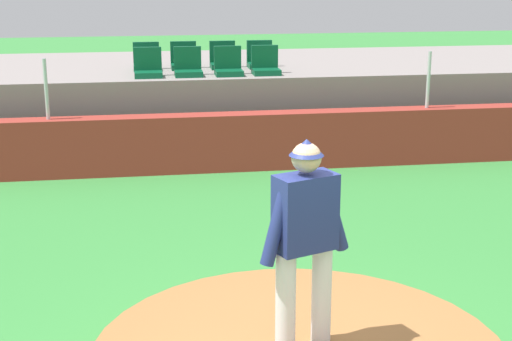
{
  "coord_description": "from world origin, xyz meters",
  "views": [
    {
      "loc": [
        -1.21,
        -5.46,
        3.36
      ],
      "look_at": [
        0.0,
        2.31,
        1.17
      ],
      "focal_mm": 53.26,
      "sensor_mm": 36.0,
      "label": 1
    }
  ],
  "objects_px": {
    "stadium_chair_5": "(184,60)",
    "stadium_chair_2": "(228,66)",
    "pitcher": "(305,230)",
    "stadium_chair_0": "(148,68)",
    "stadium_chair_3": "(265,65)",
    "stadium_chair_4": "(147,61)",
    "stadium_chair_6": "(223,60)",
    "stadium_chair_1": "(188,67)",
    "stadium_chair_7": "(260,59)"
  },
  "relations": [
    {
      "from": "stadium_chair_7",
      "to": "stadium_chair_5",
      "type": "bearing_deg",
      "value": -1.27
    },
    {
      "from": "stadium_chair_5",
      "to": "stadium_chair_3",
      "type": "bearing_deg",
      "value": 147.16
    },
    {
      "from": "pitcher",
      "to": "stadium_chair_3",
      "type": "distance_m",
      "value": 7.87
    },
    {
      "from": "pitcher",
      "to": "stadium_chair_1",
      "type": "distance_m",
      "value": 7.82
    },
    {
      "from": "stadium_chair_0",
      "to": "stadium_chair_5",
      "type": "height_order",
      "value": "same"
    },
    {
      "from": "stadium_chair_2",
      "to": "stadium_chair_6",
      "type": "xyz_separation_m",
      "value": [
        0.01,
        0.9,
        0.0
      ]
    },
    {
      "from": "stadium_chair_7",
      "to": "stadium_chair_0",
      "type": "bearing_deg",
      "value": 22.18
    },
    {
      "from": "pitcher",
      "to": "stadium_chair_6",
      "type": "distance_m",
      "value": 8.69
    },
    {
      "from": "pitcher",
      "to": "stadium_chair_1",
      "type": "xyz_separation_m",
      "value": [
        -0.39,
        7.81,
        0.25
      ]
    },
    {
      "from": "stadium_chair_2",
      "to": "stadium_chair_5",
      "type": "bearing_deg",
      "value": -51.72
    },
    {
      "from": "pitcher",
      "to": "stadium_chair_6",
      "type": "xyz_separation_m",
      "value": [
        0.33,
        8.68,
        0.25
      ]
    },
    {
      "from": "stadium_chair_0",
      "to": "stadium_chair_1",
      "type": "height_order",
      "value": "same"
    },
    {
      "from": "pitcher",
      "to": "stadium_chair_3",
      "type": "height_order",
      "value": "pitcher"
    },
    {
      "from": "stadium_chair_1",
      "to": "stadium_chair_6",
      "type": "distance_m",
      "value": 1.13
    },
    {
      "from": "pitcher",
      "to": "stadium_chair_5",
      "type": "bearing_deg",
      "value": 72.38
    },
    {
      "from": "stadium_chair_4",
      "to": "stadium_chair_7",
      "type": "relative_size",
      "value": 1.0
    },
    {
      "from": "stadium_chair_6",
      "to": "stadium_chair_4",
      "type": "bearing_deg",
      "value": -0.13
    },
    {
      "from": "stadium_chair_3",
      "to": "stadium_chair_2",
      "type": "bearing_deg",
      "value": 1.71
    },
    {
      "from": "stadium_chair_7",
      "to": "stadium_chair_4",
      "type": "bearing_deg",
      "value": -0.25
    },
    {
      "from": "stadium_chair_1",
      "to": "stadium_chair_5",
      "type": "xyz_separation_m",
      "value": [
        -0.02,
        0.9,
        0.0
      ]
    },
    {
      "from": "pitcher",
      "to": "stadium_chair_4",
      "type": "distance_m",
      "value": 8.75
    },
    {
      "from": "stadium_chair_3",
      "to": "stadium_chair_0",
      "type": "bearing_deg",
      "value": -0.19
    },
    {
      "from": "pitcher",
      "to": "stadium_chair_1",
      "type": "bearing_deg",
      "value": 72.55
    },
    {
      "from": "stadium_chair_2",
      "to": "stadium_chair_5",
      "type": "distance_m",
      "value": 1.17
    },
    {
      "from": "stadium_chair_4",
      "to": "stadium_chair_6",
      "type": "distance_m",
      "value": 1.42
    },
    {
      "from": "stadium_chair_4",
      "to": "stadium_chair_6",
      "type": "relative_size",
      "value": 1.0
    },
    {
      "from": "pitcher",
      "to": "stadium_chair_6",
      "type": "relative_size",
      "value": 3.53
    },
    {
      "from": "stadium_chair_0",
      "to": "stadium_chair_5",
      "type": "xyz_separation_m",
      "value": [
        0.68,
        0.9,
        0.0
      ]
    },
    {
      "from": "pitcher",
      "to": "stadium_chair_0",
      "type": "height_order",
      "value": "pitcher"
    },
    {
      "from": "pitcher",
      "to": "stadium_chair_5",
      "type": "height_order",
      "value": "pitcher"
    },
    {
      "from": "stadium_chair_3",
      "to": "stadium_chair_5",
      "type": "xyz_separation_m",
      "value": [
        -1.4,
        0.9,
        0.0
      ]
    },
    {
      "from": "stadium_chair_4",
      "to": "stadium_chair_7",
      "type": "xyz_separation_m",
      "value": [
        2.13,
        -0.01,
        0.0
      ]
    },
    {
      "from": "stadium_chair_7",
      "to": "pitcher",
      "type": "bearing_deg",
      "value": 83.2
    },
    {
      "from": "stadium_chair_2",
      "to": "stadium_chair_3",
      "type": "xyz_separation_m",
      "value": [
        0.67,
        0.02,
        0.0
      ]
    },
    {
      "from": "stadium_chair_4",
      "to": "stadium_chair_7",
      "type": "distance_m",
      "value": 2.13
    },
    {
      "from": "stadium_chair_5",
      "to": "stadium_chair_2",
      "type": "bearing_deg",
      "value": 128.28
    },
    {
      "from": "stadium_chair_4",
      "to": "stadium_chair_5",
      "type": "xyz_separation_m",
      "value": [
        0.69,
        0.02,
        0.0
      ]
    },
    {
      "from": "stadium_chair_0",
      "to": "stadium_chair_2",
      "type": "distance_m",
      "value": 1.4
    },
    {
      "from": "stadium_chair_4",
      "to": "stadium_chair_6",
      "type": "height_order",
      "value": "same"
    },
    {
      "from": "stadium_chair_5",
      "to": "stadium_chair_1",
      "type": "bearing_deg",
      "value": 91.2
    },
    {
      "from": "stadium_chair_3",
      "to": "stadium_chair_4",
      "type": "distance_m",
      "value": 2.27
    },
    {
      "from": "stadium_chair_4",
      "to": "stadium_chair_3",
      "type": "bearing_deg",
      "value": 157.16
    },
    {
      "from": "stadium_chair_1",
      "to": "stadium_chair_2",
      "type": "xyz_separation_m",
      "value": [
        0.71,
        -0.03,
        0.0
      ]
    },
    {
      "from": "stadium_chair_2",
      "to": "stadium_chair_3",
      "type": "height_order",
      "value": "same"
    },
    {
      "from": "stadium_chair_3",
      "to": "stadium_chair_7",
      "type": "height_order",
      "value": "same"
    },
    {
      "from": "stadium_chair_0",
      "to": "stadium_chair_6",
      "type": "bearing_deg",
      "value": -148.34
    },
    {
      "from": "stadium_chair_2",
      "to": "stadium_chair_3",
      "type": "distance_m",
      "value": 0.67
    },
    {
      "from": "stadium_chair_1",
      "to": "stadium_chair_7",
      "type": "height_order",
      "value": "same"
    },
    {
      "from": "stadium_chair_0",
      "to": "stadium_chair_7",
      "type": "height_order",
      "value": "same"
    },
    {
      "from": "stadium_chair_5",
      "to": "stadium_chair_6",
      "type": "relative_size",
      "value": 1.0
    }
  ]
}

